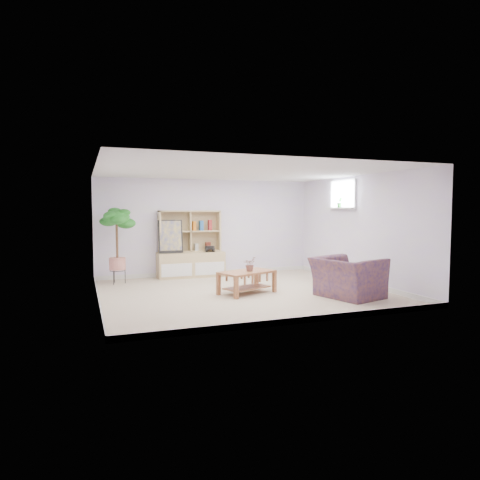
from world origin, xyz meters
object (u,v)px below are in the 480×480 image
object	(u,v)px
storage_unit	(191,244)
coffee_table	(247,282)
armchair	(348,275)
floor_tree	(117,246)

from	to	relation	value
storage_unit	coffee_table	world-z (taller)	storage_unit
armchair	coffee_table	bearing A→B (deg)	43.39
coffee_table	armchair	size ratio (longest dim) A/B	0.94
storage_unit	floor_tree	bearing A→B (deg)	-168.70
floor_tree	armchair	xyz separation A→B (m)	(3.94, -3.04, -0.42)
storage_unit	floor_tree	world-z (taller)	floor_tree
coffee_table	armchair	bearing A→B (deg)	-52.35
storage_unit	coffee_table	size ratio (longest dim) A/B	1.50
storage_unit	armchair	distance (m)	4.05
storage_unit	armchair	bearing A→B (deg)	-57.26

